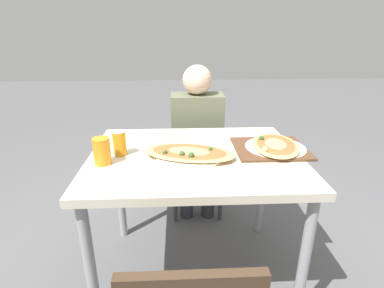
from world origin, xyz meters
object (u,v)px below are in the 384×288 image
Objects in this scene: dining_table at (195,169)px; pizza_second at (275,146)px; pizza_main at (189,154)px; drink_glass at (102,151)px; chair_far_seated at (196,151)px; soda_can at (120,143)px; person_seated at (197,132)px.

pizza_second reaches higher than dining_table.
pizza_main is 0.42m from drink_glass.
pizza_main is at bearing -129.86° from dining_table.
chair_far_seated is 6.66× the size of soda_can.
soda_can is at bearing 178.24° from dining_table.
drink_glass is 0.89m from pizza_second.
soda_can is 0.31× the size of pizza_second.
pizza_second is at bearing 2.22° from soda_can.
drink_glass reaches higher than dining_table.
chair_far_seated is at bearing -90.00° from person_seated.
soda_can is at bearing 172.23° from pizza_main.
dining_table is 0.45m from pizza_second.
dining_table is at bearing 85.95° from chair_far_seated.
pizza_second is (0.46, 0.08, -0.00)m from pizza_main.
pizza_second is at bearing 122.68° from person_seated.
soda_can is (-0.43, -0.62, 0.16)m from person_seated.
person_seated reaches higher than pizza_main.
drink_glass is at bearing -171.05° from pizza_second.
dining_table is at bearing 50.14° from pizza_main.
dining_table is at bearing -174.29° from pizza_second.
chair_far_seated is at bearing 85.95° from dining_table.
dining_table is at bearing 85.25° from person_seated.
person_seated reaches higher than chair_far_seated.
soda_can is (-0.38, 0.01, 0.15)m from dining_table.
drink_glass is at bearing -121.03° from soda_can.
person_seated is at bearing 85.25° from dining_table.
pizza_main is at bearing -7.77° from soda_can.
person_seated is 0.78m from soda_can.
drink_glass reaches higher than chair_far_seated.
pizza_second is at bearing 8.95° from drink_glass.
pizza_main and pizza_second have the same top height.
pizza_second is (0.43, 0.04, 0.10)m from dining_table.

